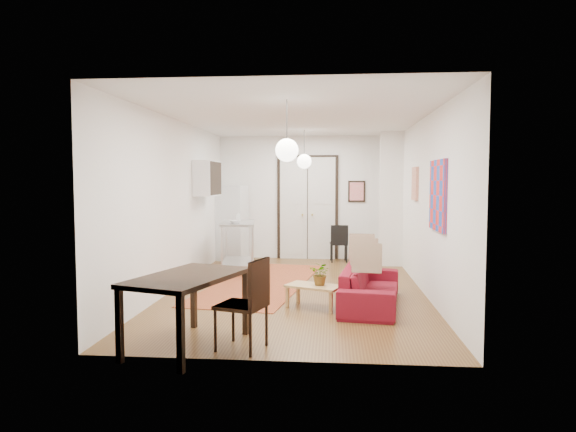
# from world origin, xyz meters

# --- Properties ---
(floor) EXTENTS (7.00, 7.00, 0.00)m
(floor) POSITION_xyz_m (0.00, 0.00, 0.00)
(floor) COLOR brown
(floor) RESTS_ON ground
(ceiling) EXTENTS (4.20, 7.00, 0.02)m
(ceiling) POSITION_xyz_m (0.00, 0.00, 2.90)
(ceiling) COLOR silver
(ceiling) RESTS_ON wall_back
(wall_back) EXTENTS (4.20, 0.02, 2.90)m
(wall_back) POSITION_xyz_m (0.00, 3.50, 1.45)
(wall_back) COLOR white
(wall_back) RESTS_ON floor
(wall_front) EXTENTS (4.20, 0.02, 2.90)m
(wall_front) POSITION_xyz_m (0.00, -3.50, 1.45)
(wall_front) COLOR white
(wall_front) RESTS_ON floor
(wall_left) EXTENTS (0.02, 7.00, 2.90)m
(wall_left) POSITION_xyz_m (-2.10, 0.00, 1.45)
(wall_left) COLOR white
(wall_left) RESTS_ON floor
(wall_right) EXTENTS (0.02, 7.00, 2.90)m
(wall_right) POSITION_xyz_m (2.10, 0.00, 1.45)
(wall_right) COLOR white
(wall_right) RESTS_ON floor
(double_doors) EXTENTS (1.44, 0.06, 2.50)m
(double_doors) POSITION_xyz_m (0.00, 3.46, 1.20)
(double_doors) COLOR silver
(double_doors) RESTS_ON wall_back
(stub_partition) EXTENTS (0.50, 0.10, 2.90)m
(stub_partition) POSITION_xyz_m (1.85, 2.55, 1.45)
(stub_partition) COLOR white
(stub_partition) RESTS_ON floor
(wall_cabinet) EXTENTS (0.35, 1.00, 0.70)m
(wall_cabinet) POSITION_xyz_m (-1.92, 1.50, 1.90)
(wall_cabinet) COLOR white
(wall_cabinet) RESTS_ON wall_left
(painting_popart) EXTENTS (0.05, 1.00, 1.00)m
(painting_popart) POSITION_xyz_m (2.08, -1.25, 1.65)
(painting_popart) COLOR red
(painting_popart) RESTS_ON wall_right
(painting_abstract) EXTENTS (0.05, 0.50, 0.60)m
(painting_abstract) POSITION_xyz_m (2.08, 0.80, 1.80)
(painting_abstract) COLOR beige
(painting_abstract) RESTS_ON wall_right
(poster_back) EXTENTS (0.40, 0.03, 0.50)m
(poster_back) POSITION_xyz_m (1.15, 3.47, 1.60)
(poster_back) COLOR red
(poster_back) RESTS_ON wall_back
(print_left) EXTENTS (0.03, 0.44, 0.54)m
(print_left) POSITION_xyz_m (-2.07, 2.00, 1.95)
(print_left) COLOR #A36344
(print_left) RESTS_ON wall_left
(pendant_back) EXTENTS (0.30, 0.30, 0.80)m
(pendant_back) POSITION_xyz_m (0.00, 2.00, 2.25)
(pendant_back) COLOR silver
(pendant_back) RESTS_ON ceiling
(pendant_front) EXTENTS (0.30, 0.30, 0.80)m
(pendant_front) POSITION_xyz_m (0.00, -2.00, 2.25)
(pendant_front) COLOR silver
(pendant_front) RESTS_ON ceiling
(kilim_rug) EXTENTS (2.11, 4.28, 0.01)m
(kilim_rug) POSITION_xyz_m (-0.69, 0.48, 0.01)
(kilim_rug) COLOR #A65129
(kilim_rug) RESTS_ON floor
(sofa) EXTENTS (2.07, 1.04, 0.58)m
(sofa) POSITION_xyz_m (1.16, -1.06, 0.29)
(sofa) COLOR maroon
(sofa) RESTS_ON floor
(coffee_table) EXTENTS (0.88, 0.70, 0.34)m
(coffee_table) POSITION_xyz_m (0.33, -1.28, 0.30)
(coffee_table) COLOR #AA8850
(coffee_table) RESTS_ON floor
(potted_plant) EXTENTS (0.38, 0.36, 0.33)m
(potted_plant) POSITION_xyz_m (0.43, -1.28, 0.51)
(potted_plant) COLOR #316E32
(potted_plant) RESTS_ON coffee_table
(kitchen_counter) EXTENTS (0.84, 1.40, 1.01)m
(kitchen_counter) POSITION_xyz_m (-1.33, 1.64, 0.67)
(kitchen_counter) COLOR silver
(kitchen_counter) RESTS_ON floor
(bowl) EXTENTS (0.29, 0.29, 0.06)m
(bowl) POSITION_xyz_m (-1.33, 1.34, 1.04)
(bowl) COLOR silver
(bowl) RESTS_ON kitchen_counter
(soap_bottle) EXTENTS (0.12, 0.12, 0.21)m
(soap_bottle) POSITION_xyz_m (-1.38, 1.89, 1.12)
(soap_bottle) COLOR teal
(soap_bottle) RESTS_ON kitchen_counter
(fridge) EXTENTS (0.69, 0.69, 1.74)m
(fridge) POSITION_xyz_m (-1.75, 3.15, 0.87)
(fridge) COLOR silver
(fridge) RESTS_ON floor
(dining_table) EXTENTS (1.25, 1.66, 0.82)m
(dining_table) POSITION_xyz_m (-1.00, -3.15, 0.73)
(dining_table) COLOR black
(dining_table) RESTS_ON floor
(dining_chair_near) EXTENTS (0.60, 0.74, 1.01)m
(dining_chair_near) POSITION_xyz_m (-0.40, -3.05, 0.59)
(dining_chair_near) COLOR #382211
(dining_chair_near) RESTS_ON floor
(dining_chair_far) EXTENTS (0.60, 0.74, 1.01)m
(dining_chair_far) POSITION_xyz_m (-0.40, -3.05, 0.59)
(dining_chair_far) COLOR #382211
(dining_chair_far) RESTS_ON floor
(black_side_chair) EXTENTS (0.42, 0.42, 0.85)m
(black_side_chair) POSITION_xyz_m (0.74, 3.14, 0.50)
(black_side_chair) COLOR black
(black_side_chair) RESTS_ON floor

